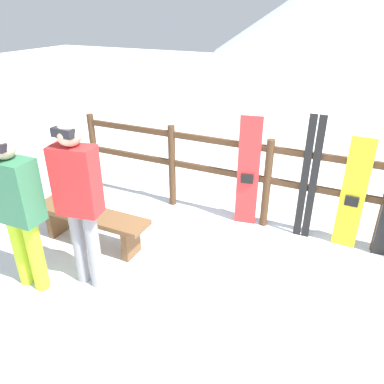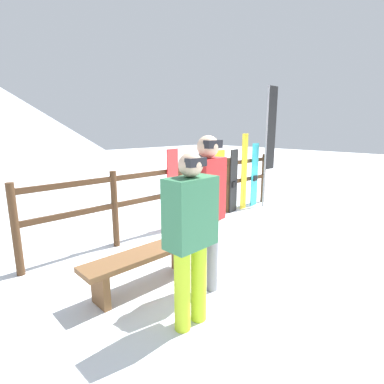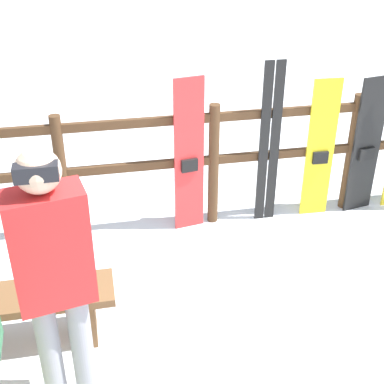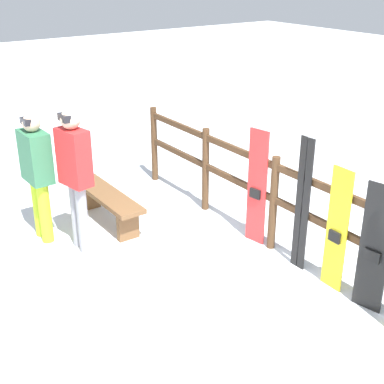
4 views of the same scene
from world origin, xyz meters
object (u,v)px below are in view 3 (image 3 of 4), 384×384
(snowboard_yellow, at_px, (320,150))
(ski_pair_black, at_px, (269,145))
(snowboard_red, at_px, (189,157))
(snowboard_black_stripe, at_px, (366,147))
(person_red, at_px, (54,272))
(bench, at_px, (5,309))

(snowboard_yellow, bearing_deg, ski_pair_black, 179.61)
(snowboard_red, distance_m, snowboard_black_stripe, 1.75)
(person_red, height_order, snowboard_red, person_red)
(person_red, distance_m, snowboard_red, 2.21)
(person_red, distance_m, ski_pair_black, 2.67)
(snowboard_red, distance_m, snowboard_yellow, 1.27)
(bench, height_order, person_red, person_red)
(bench, bearing_deg, snowboard_black_stripe, 21.46)
(ski_pair_black, height_order, snowboard_black_stripe, ski_pair_black)
(ski_pair_black, bearing_deg, snowboard_black_stripe, -0.20)
(person_red, distance_m, snowboard_black_stripe, 3.44)
(bench, relative_size, snowboard_red, 1.01)
(person_red, xyz_separation_m, snowboard_red, (1.11, 1.88, -0.31))
(snowboard_red, height_order, ski_pair_black, ski_pair_black)
(snowboard_red, relative_size, snowboard_black_stripe, 1.07)
(bench, height_order, snowboard_black_stripe, snowboard_black_stripe)
(bench, height_order, snowboard_red, snowboard_red)
(snowboard_red, bearing_deg, ski_pair_black, 0.26)
(snowboard_red, bearing_deg, person_red, -120.49)
(snowboard_black_stripe, bearing_deg, person_red, -146.60)
(snowboard_yellow, bearing_deg, bench, -155.31)
(bench, relative_size, person_red, 0.85)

